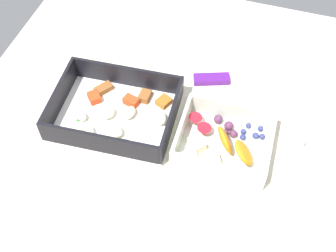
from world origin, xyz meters
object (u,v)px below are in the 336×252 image
Objects in this scene: fruit_bowl at (223,142)px; candy_bar at (211,79)px; pasta_container at (116,112)px; paper_cup_liner at (295,141)px.

fruit_bowl reaches higher than candy_bar.
pasta_container is at bearing 177.61° from fruit_bowl.
paper_cup_liner is at bearing -29.65° from candy_bar.
candy_bar is 2.01× the size of paper_cup_liner.
paper_cup_liner is at bearing 22.10° from fruit_bowl.
candy_bar is (-5.62, 14.86, -1.22)cm from fruit_bowl.
fruit_bowl reaches higher than pasta_container.
fruit_bowl is at bearing -69.29° from candy_bar.
fruit_bowl is at bearing -6.02° from pasta_container.
pasta_container is 6.55× the size of paper_cup_liner.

